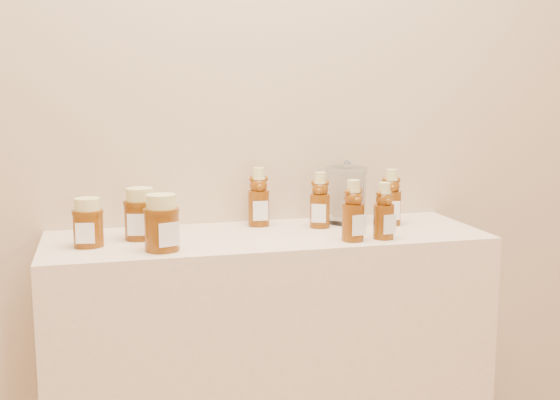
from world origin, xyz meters
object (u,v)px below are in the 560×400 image
object	(u,v)px
honey_jar_left	(88,222)
glass_canister	(347,193)
display_table	(268,389)
bear_bottle_back_left	(259,193)
bear_bottle_front_left	(353,207)

from	to	relation	value
honey_jar_left	glass_canister	distance (m)	0.75
display_table	bear_bottle_back_left	xyz separation A→B (m)	(0.00, 0.13, 0.55)
bear_bottle_front_left	glass_canister	size ratio (longest dim) A/B	1.00
bear_bottle_back_left	glass_canister	xyz separation A→B (m)	(0.26, -0.03, -0.01)
bear_bottle_back_left	glass_canister	distance (m)	0.26
display_table	glass_canister	distance (m)	0.61
glass_canister	bear_bottle_back_left	bearing A→B (deg)	174.16
bear_bottle_back_left	honey_jar_left	world-z (taller)	bear_bottle_back_left
display_table	glass_canister	bearing A→B (deg)	20.80
glass_canister	bear_bottle_front_left	bearing A→B (deg)	-105.67
display_table	honey_jar_left	xyz separation A→B (m)	(-0.47, -0.02, 0.51)
honey_jar_left	display_table	bearing A→B (deg)	14.68
bear_bottle_back_left	honey_jar_left	distance (m)	0.50
bear_bottle_back_left	glass_canister	size ratio (longest dim) A/B	1.06
display_table	bear_bottle_back_left	bearing A→B (deg)	88.16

